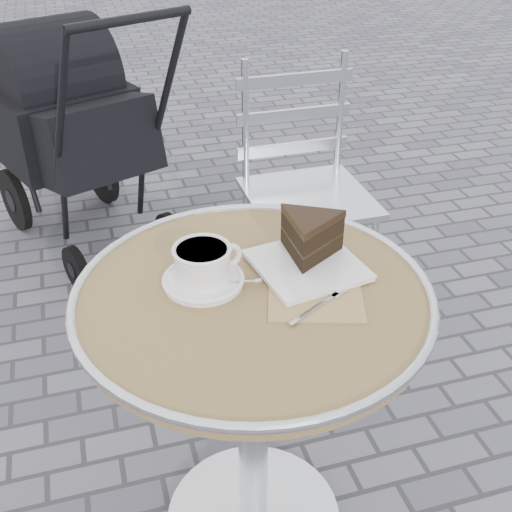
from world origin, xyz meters
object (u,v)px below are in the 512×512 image
object	(u,v)px
cafe_table	(253,355)
cake_plate_set	(309,243)
bistro_chair	(300,162)
baby_stroller	(71,135)
cappuccino_set	(204,268)

from	to	relation	value
cafe_table	cake_plate_set	world-z (taller)	cake_plate_set
cake_plate_set	bistro_chair	size ratio (longest dim) A/B	0.35
cafe_table	baby_stroller	world-z (taller)	baby_stroller
cappuccino_set	cake_plate_set	bearing A→B (deg)	-11.28
cappuccino_set	cake_plate_set	distance (m)	0.23
cafe_table	cappuccino_set	distance (m)	0.23
cappuccino_set	baby_stroller	xyz separation A→B (m)	(-0.22, 1.55, -0.30)
cake_plate_set	bistro_chair	world-z (taller)	bistro_chair
cappuccino_set	cake_plate_set	size ratio (longest dim) A/B	0.59
cake_plate_set	baby_stroller	world-z (taller)	baby_stroller
cafe_table	cappuccino_set	world-z (taller)	cappuccino_set
cappuccino_set	baby_stroller	distance (m)	1.60
cappuccino_set	bistro_chair	distance (m)	1.03
cafe_table	baby_stroller	bearing A→B (deg)	100.87
bistro_chair	baby_stroller	xyz separation A→B (m)	(-0.74, 0.70, -0.09)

